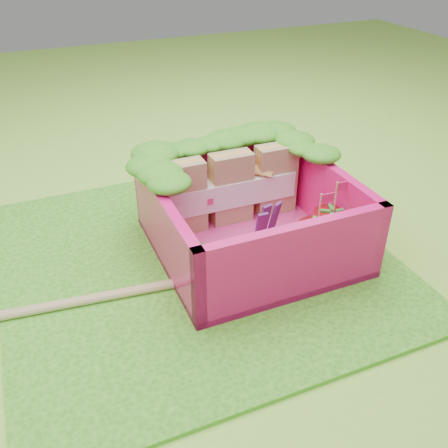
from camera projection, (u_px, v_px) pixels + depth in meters
ground at (195, 260)px, 3.54m from camera, size 14.00×14.00×0.00m
placemat at (195, 258)px, 3.53m from camera, size 2.60×2.60×0.03m
bento_floor at (249, 245)px, 3.60m from camera, size 1.30×1.30×0.05m
bento_box at (250, 215)px, 3.47m from camera, size 1.30×1.30×0.55m
lettuce_ruffle at (225, 146)px, 3.65m from camera, size 1.43×0.76×0.11m
sandwich_stack at (232, 188)px, 3.71m from camera, size 1.05×0.18×0.55m
broccoli at (196, 260)px, 3.10m from camera, size 0.34×0.34×0.26m
carrot_sticks at (229, 259)px, 3.21m from camera, size 0.17×0.15×0.25m
purple_wedges at (265, 229)px, 3.38m from camera, size 0.21×0.11×0.38m
strawberry_left at (316, 242)px, 3.34m from camera, size 0.27×0.27×0.51m
strawberry_right at (331, 229)px, 3.47m from camera, size 0.27×0.27×0.51m
snap_peas at (298, 246)px, 3.50m from camera, size 0.90×0.58×0.05m
chopsticks at (70, 303)px, 3.07m from camera, size 2.45×0.32×0.05m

